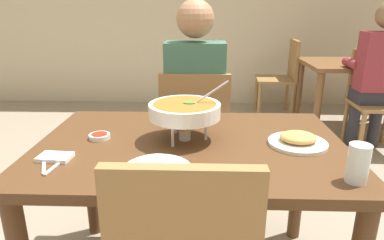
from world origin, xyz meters
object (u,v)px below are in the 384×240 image
at_px(drink_glass, 358,165).
at_px(chair_bg_left, 375,94).
at_px(appetizer_plate, 298,140).
at_px(chair_bg_right, 283,73).
at_px(sauce_dish, 100,136).
at_px(patron_bg_left, 378,70).
at_px(dining_table_main, 191,165).
at_px(diner_main, 195,94).
at_px(rice_plate, 157,167).
at_px(dining_table_far, 353,75).
at_px(chair_diner_main, 195,131).
at_px(curry_bowl, 185,111).

height_order(drink_glass, chair_bg_left, chair_bg_left).
height_order(appetizer_plate, chair_bg_right, chair_bg_right).
distance_m(sauce_dish, patron_bg_left, 2.56).
relative_size(dining_table_main, chair_bg_left, 1.42).
xyz_separation_m(diner_main, appetizer_plate, (0.44, -0.76, -0.00)).
xyz_separation_m(diner_main, drink_glass, (0.55, -1.07, 0.04)).
bearing_deg(chair_bg_right, appetizer_plate, -101.55).
height_order(dining_table_main, diner_main, diner_main).
bearing_deg(diner_main, chair_bg_right, 63.26).
xyz_separation_m(rice_plate, patron_bg_left, (1.67, 1.95, 0.00)).
bearing_deg(dining_table_main, dining_table_far, 54.24).
xyz_separation_m(rice_plate, chair_bg_right, (1.11, 3.01, -0.24)).
relative_size(chair_diner_main, curry_bowl, 2.71).
bearing_deg(sauce_dish, appetizer_plate, -2.82).
distance_m(chair_bg_right, patron_bg_left, 1.23).
bearing_deg(dining_table_main, appetizer_plate, -1.07).
distance_m(chair_diner_main, sauce_dish, 0.82).
height_order(dining_table_main, dining_table_far, same).
bearing_deg(dining_table_far, curry_bowl, -126.64).
relative_size(dining_table_main, chair_bg_right, 1.42).
bearing_deg(chair_bg_right, rice_plate, -110.21).
bearing_deg(patron_bg_left, dining_table_main, -133.04).
bearing_deg(appetizer_plate, sauce_dish, 177.18).
height_order(drink_glass, dining_table_far, drink_glass).
xyz_separation_m(curry_bowl, patron_bg_left, (1.59, 1.64, -0.11)).
distance_m(curry_bowl, patron_bg_left, 2.29).
bearing_deg(chair_diner_main, rice_plate, -96.11).
bearing_deg(rice_plate, chair_bg_left, 49.51).
bearing_deg(diner_main, chair_diner_main, -90.00).
height_order(diner_main, chair_bg_left, diner_main).
height_order(sauce_dish, chair_bg_left, chair_bg_left).
bearing_deg(appetizer_plate, dining_table_main, 178.93).
relative_size(rice_plate, chair_bg_left, 0.27).
bearing_deg(appetizer_plate, diner_main, 120.19).
bearing_deg(chair_bg_left, drink_glass, -117.30).
height_order(dining_table_main, chair_bg_left, chair_bg_left).
relative_size(chair_diner_main, chair_bg_right, 1.00).
relative_size(dining_table_main, chair_diner_main, 1.42).
relative_size(appetizer_plate, patron_bg_left, 0.18).
distance_m(chair_diner_main, chair_bg_right, 2.26).
bearing_deg(curry_bowl, sauce_dish, -179.82).
distance_m(rice_plate, dining_table_far, 3.01).
bearing_deg(chair_diner_main, curry_bowl, -92.24).
bearing_deg(dining_table_main, chair_bg_left, 47.21).
bearing_deg(patron_bg_left, chair_diner_main, -148.50).
relative_size(curry_bowl, appetizer_plate, 1.39).
height_order(rice_plate, chair_bg_right, chair_bg_right).
distance_m(chair_diner_main, dining_table_far, 2.19).
xyz_separation_m(dining_table_main, appetizer_plate, (0.44, -0.01, 0.12)).
bearing_deg(chair_bg_right, dining_table_main, -110.10).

